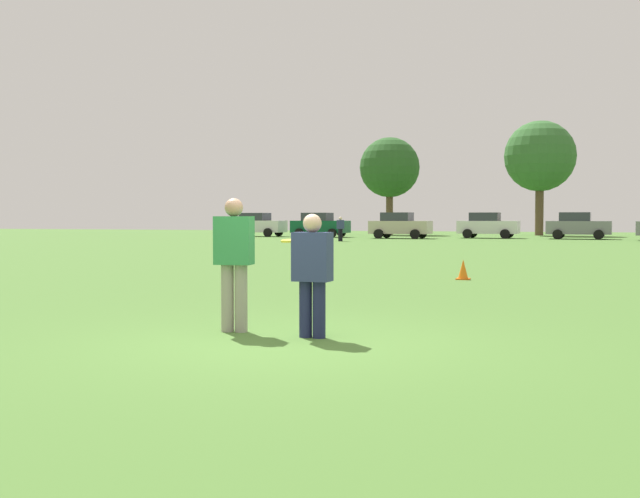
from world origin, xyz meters
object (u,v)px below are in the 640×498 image
(frisbee, at_px, (291,241))
(traffic_cone, at_px, (463,270))
(parked_car_center, at_px, (400,225))
(parked_car_near_left, at_px, (257,224))
(player_thrower, at_px, (234,257))
(bystander_sideline_watcher, at_px, (340,227))
(parked_car_mid_right, at_px, (488,225))
(parked_car_near_right, at_px, (578,226))
(player_defender, at_px, (312,269))
(parked_car_mid_left, at_px, (320,225))

(frisbee, bearing_deg, traffic_cone, 84.65)
(parked_car_center, bearing_deg, parked_car_near_left, 169.85)
(parked_car_near_left, bearing_deg, player_thrower, -67.24)
(bystander_sideline_watcher, bearing_deg, parked_car_mid_right, 52.28)
(parked_car_near_left, xyz_separation_m, parked_car_mid_right, (17.46, 0.61, 0.00))
(parked_car_mid_right, relative_size, parked_car_near_right, 1.00)
(player_defender, bearing_deg, bystander_sideline_watcher, 106.44)
(parked_car_near_left, bearing_deg, traffic_cone, -60.23)
(parked_car_mid_right, bearing_deg, parked_car_mid_left, -174.86)
(player_thrower, distance_m, parked_car_center, 44.62)
(parked_car_center, xyz_separation_m, bystander_sideline_watcher, (-2.08, -7.43, -0.07))
(parked_car_mid_right, bearing_deg, traffic_cone, -84.63)
(frisbee, distance_m, parked_car_near_left, 50.17)
(frisbee, relative_size, bystander_sideline_watcher, 0.18)
(player_thrower, bearing_deg, player_defender, -7.24)
(player_defender, bearing_deg, parked_car_mid_right, 93.65)
(bystander_sideline_watcher, bearing_deg, parked_car_near_right, 34.76)
(parked_car_center, xyz_separation_m, parked_car_mid_right, (5.76, 2.71, 0.00))
(player_thrower, relative_size, player_defender, 1.13)
(parked_car_center, bearing_deg, parked_car_mid_left, 166.01)
(player_defender, xyz_separation_m, parked_car_mid_left, (-15.20, 45.71, 0.07))
(player_thrower, bearing_deg, parked_car_center, 99.84)
(traffic_cone, bearing_deg, parked_car_near_left, 119.77)
(player_defender, relative_size, parked_car_near_left, 0.36)
(player_thrower, height_order, parked_car_mid_left, parked_car_mid_left)
(player_defender, xyz_separation_m, frisbee, (-0.36, 0.23, 0.34))
(parked_car_near_left, relative_size, parked_car_near_right, 1.00)
(frisbee, height_order, traffic_cone, frisbee)
(player_defender, height_order, parked_car_mid_right, parked_car_mid_right)
(frisbee, xyz_separation_m, parked_car_mid_right, (-2.63, 46.58, -0.27))
(player_thrower, bearing_deg, traffic_cone, 80.16)
(parked_car_near_right, bearing_deg, parked_car_mid_left, -178.02)
(traffic_cone, distance_m, parked_car_mid_right, 37.43)
(frisbee, relative_size, parked_car_mid_right, 0.06)
(traffic_cone, distance_m, parked_car_center, 35.78)
(frisbee, bearing_deg, player_defender, -32.39)
(parked_car_near_left, bearing_deg, frisbee, -66.40)
(parked_car_near_left, relative_size, parked_car_center, 1.00)
(player_defender, bearing_deg, traffic_cone, 86.94)
(traffic_cone, distance_m, parked_car_near_left, 42.22)
(parked_car_near_left, xyz_separation_m, bystander_sideline_watcher, (9.62, -9.52, -0.07))
(player_defender, relative_size, parked_car_mid_right, 0.36)
(bystander_sideline_watcher, bearing_deg, traffic_cone, -67.32)
(parked_car_mid_left, height_order, parked_car_near_right, same)
(player_defender, relative_size, parked_car_center, 0.36)
(player_thrower, height_order, player_defender, player_thrower)
(frisbee, height_order, parked_car_near_right, parked_car_near_right)
(parked_car_mid_right, bearing_deg, bystander_sideline_watcher, -127.72)
(parked_car_mid_left, relative_size, parked_car_center, 1.00)
(player_thrower, height_order, parked_car_near_left, parked_car_near_left)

